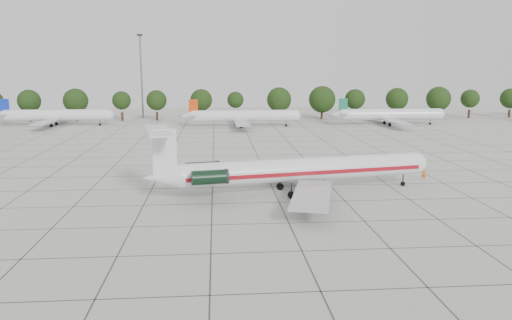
% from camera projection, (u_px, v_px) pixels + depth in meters
% --- Properties ---
extents(ground, '(260.00, 260.00, 0.00)m').
position_uv_depth(ground, '(272.00, 186.00, 67.38)').
color(ground, beige).
rests_on(ground, ground).
extents(apron_joints, '(170.00, 170.00, 0.02)m').
position_uv_depth(apron_joints, '(262.00, 165.00, 82.06)').
color(apron_joints, '#383838').
rests_on(apron_joints, ground).
extents(main_airliner, '(37.31, 29.10, 8.83)m').
position_uv_depth(main_airliner, '(290.00, 170.00, 62.96)').
color(main_airliner, silver).
rests_on(main_airliner, ground).
extents(ground_crew, '(0.64, 0.45, 1.68)m').
position_uv_depth(ground_crew, '(423.00, 174.00, 71.40)').
color(ground_crew, '#E25C0D').
rests_on(ground_crew, ground).
extents(bg_airliner_b, '(28.24, 27.20, 7.40)m').
position_uv_depth(bg_airliner_b, '(56.00, 115.00, 134.21)').
color(bg_airliner_b, silver).
rests_on(bg_airliner_b, ground).
extents(bg_airliner_c, '(28.24, 27.20, 7.40)m').
position_uv_depth(bg_airliner_c, '(244.00, 116.00, 132.31)').
color(bg_airliner_c, silver).
rests_on(bg_airliner_c, ground).
extents(bg_airliner_d, '(28.24, 27.20, 7.40)m').
position_uv_depth(bg_airliner_d, '(390.00, 115.00, 136.42)').
color(bg_airliner_d, silver).
rests_on(bg_airliner_d, ground).
extents(tree_line, '(249.86, 8.44, 10.22)m').
position_uv_depth(tree_line, '(201.00, 100.00, 148.59)').
color(tree_line, '#332114').
rests_on(tree_line, ground).
extents(floodlight_mast, '(1.60, 1.60, 25.45)m').
position_uv_depth(floodlight_mast, '(141.00, 72.00, 152.46)').
color(floodlight_mast, slate).
rests_on(floodlight_mast, ground).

